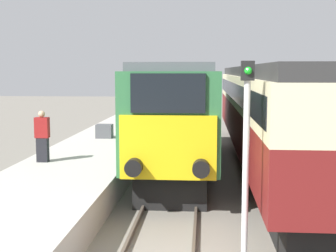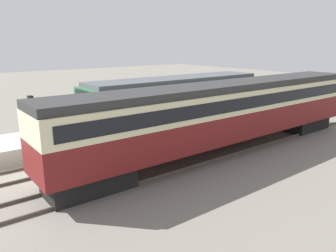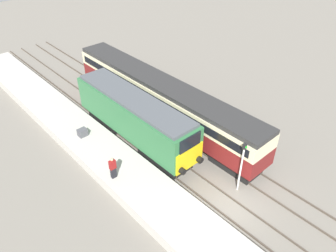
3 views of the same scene
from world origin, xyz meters
name	(u,v)px [view 3 (image 3 of 3)]	position (x,y,z in m)	size (l,w,h in m)	color
ground_plane	(228,207)	(0.00, 0.00, 0.00)	(120.00, 120.00, 0.00)	slate
platform_left	(114,164)	(-3.30, 8.00, 0.42)	(3.50, 50.00, 0.83)	#B7B2A8
rails_near_track	(175,167)	(0.00, 5.00, 0.07)	(1.51, 60.00, 0.14)	#4C4238
rails_far_track	(206,148)	(3.40, 5.00, 0.07)	(1.50, 60.00, 0.14)	#4C4238
locomotive	(135,117)	(0.00, 9.67, 2.20)	(2.70, 12.57, 4.00)	black
passenger_carriage	(161,96)	(3.40, 10.42, 2.41)	(2.75, 20.93, 3.94)	black
person_on_platform	(113,168)	(-4.30, 6.48, 1.66)	(0.44, 0.26, 1.67)	black
signal_post	(242,164)	(1.70, 0.58, 2.35)	(0.24, 0.28, 3.96)	silver
luggage_crate	(82,132)	(-3.46, 12.00, 1.13)	(0.70, 0.56, 0.60)	#4C4C51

